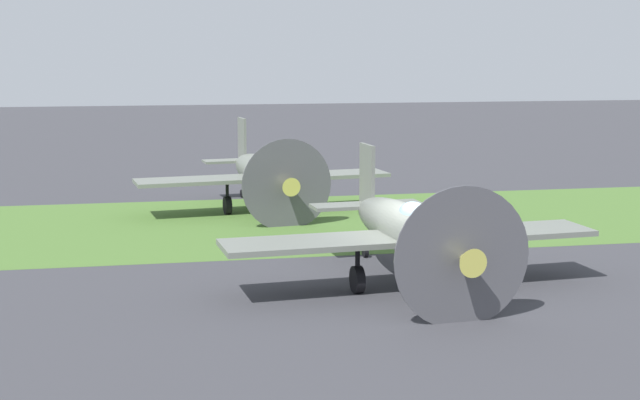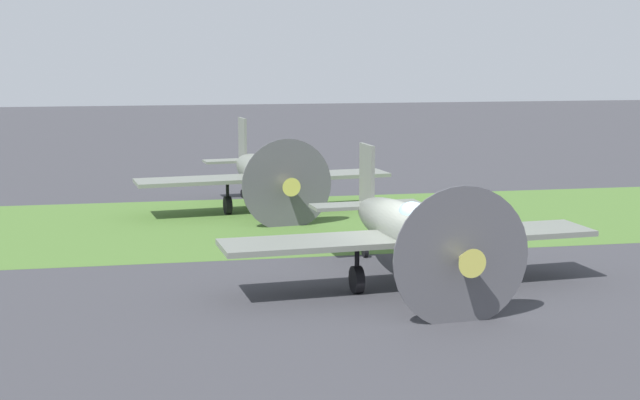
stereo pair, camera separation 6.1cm
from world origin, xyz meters
name	(u,v)px [view 1 (the left image)]	position (x,y,z in m)	size (l,w,h in m)	color
ground_plane	(408,284)	(0.00, 0.00, 0.00)	(160.00, 160.00, 0.00)	#38383D
grass_verge	(336,221)	(0.00, -9.12, 0.00)	(120.00, 11.00, 0.01)	#476B2D
airplane_lead	(408,230)	(0.05, 0.09, 1.46)	(9.85, 7.79, 3.50)	slate
airplane_wingman	(263,173)	(2.27, -11.73, 1.44)	(9.71, 7.71, 3.44)	slate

